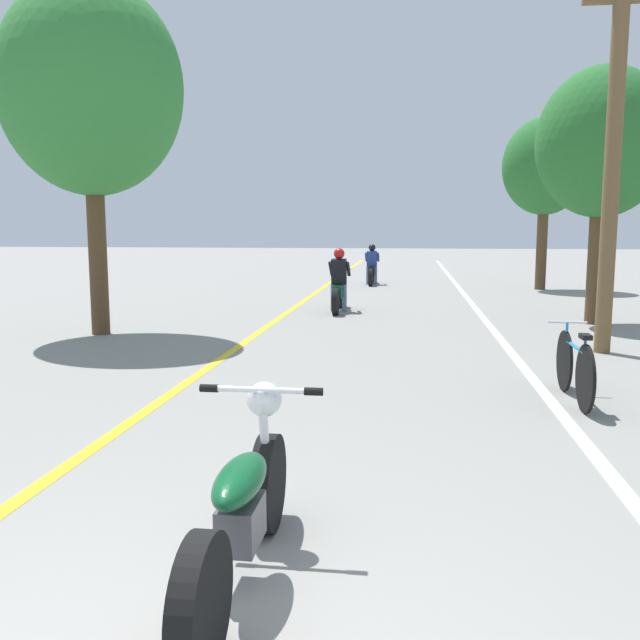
% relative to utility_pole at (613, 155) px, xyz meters
% --- Properties ---
extents(lane_stripe_center, '(0.14, 48.00, 0.01)m').
position_rel_utility_pole_xyz_m(lane_stripe_center, '(-5.68, 4.57, -2.97)').
color(lane_stripe_center, yellow).
rests_on(lane_stripe_center, ground).
extents(lane_stripe_edge, '(0.14, 48.00, 0.01)m').
position_rel_utility_pole_xyz_m(lane_stripe_edge, '(-1.39, 4.57, -2.97)').
color(lane_stripe_edge, white).
rests_on(lane_stripe_edge, ground).
extents(utility_pole, '(1.10, 0.24, 5.77)m').
position_rel_utility_pole_xyz_m(utility_pole, '(0.00, 0.00, 0.00)').
color(utility_pole, brown).
rests_on(utility_pole, ground).
extents(roadside_tree_right_near, '(2.52, 2.27, 4.99)m').
position_rel_utility_pole_xyz_m(roadside_tree_right_near, '(0.69, 3.25, 0.53)').
color(roadside_tree_right_near, '#513A23').
rests_on(roadside_tree_right_near, ground).
extents(roadside_tree_right_far, '(2.56, 2.30, 5.22)m').
position_rel_utility_pole_xyz_m(roadside_tree_right_far, '(1.07, 10.89, 0.74)').
color(roadside_tree_right_far, '#513A23').
rests_on(roadside_tree_right_far, ground).
extents(roadside_tree_left, '(3.20, 2.88, 6.14)m').
position_rel_utility_pole_xyz_m(roadside_tree_left, '(-8.48, 0.72, 1.30)').
color(roadside_tree_left, '#513A23').
rests_on(roadside_tree_left, ground).
extents(motorcycle_foreground, '(0.74, 2.02, 0.98)m').
position_rel_utility_pole_xyz_m(motorcycle_foreground, '(-3.83, -7.37, -2.55)').
color(motorcycle_foreground, black).
rests_on(motorcycle_foreground, ground).
extents(motorcycle_rider_lead, '(0.50, 1.99, 1.45)m').
position_rel_utility_pole_xyz_m(motorcycle_rider_lead, '(-4.55, 4.58, -2.42)').
color(motorcycle_rider_lead, black).
rests_on(motorcycle_rider_lead, ground).
extents(motorcycle_rider_far, '(0.50, 1.93, 1.35)m').
position_rel_utility_pole_xyz_m(motorcycle_rider_far, '(-4.21, 12.03, -2.46)').
color(motorcycle_rider_far, black).
rests_on(motorcycle_rider_far, ground).
extents(bicycle_parked, '(0.44, 1.68, 0.84)m').
position_rel_utility_pole_xyz_m(bicycle_parked, '(-1.14, -3.12, -2.59)').
color(bicycle_parked, black).
rests_on(bicycle_parked, ground).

